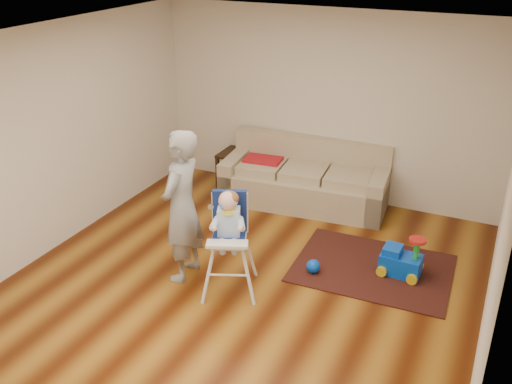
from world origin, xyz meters
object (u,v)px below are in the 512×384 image
at_px(sofa, 305,175).
at_px(high_chair, 229,244).
at_px(toy_ball, 313,266).
at_px(side_table, 238,169).
at_px(ride_on_toy, 402,255).
at_px(adult, 182,207).

distance_m(sofa, high_chair, 2.39).
bearing_deg(sofa, toy_ball, -71.25).
relative_size(side_table, high_chair, 0.44).
xyz_separation_m(toy_ball, high_chair, (-0.72, -0.69, 0.48)).
xyz_separation_m(sofa, ride_on_toy, (1.68, -1.29, -0.19)).
bearing_deg(ride_on_toy, high_chair, -143.66).
bearing_deg(sofa, adult, -108.78).
bearing_deg(side_table, adult, -76.70).
bearing_deg(adult, ride_on_toy, 112.07).
distance_m(ride_on_toy, adult, 2.55).
relative_size(high_chair, adult, 0.68).
bearing_deg(adult, side_table, -170.02).
bearing_deg(high_chair, adult, 153.67).
bearing_deg(ride_on_toy, adult, -152.01).
bearing_deg(high_chair, toy_ball, 20.33).
height_order(toy_ball, adult, adult).
bearing_deg(high_chair, ride_on_toy, 10.67).
height_order(side_table, toy_ball, side_table).
height_order(sofa, ride_on_toy, sofa).
bearing_deg(toy_ball, high_chair, -136.59).
relative_size(sofa, ride_on_toy, 4.82).
bearing_deg(side_table, high_chair, -65.04).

